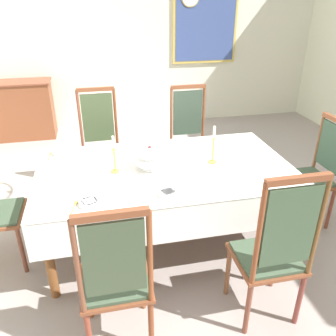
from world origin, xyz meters
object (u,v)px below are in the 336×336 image
spoon_secondary (50,154)px  chair_south_a (116,278)px  chair_north_b (190,138)px  candlestick_east (213,148)px  framed_painting (206,18)px  bowl_far_left (168,193)px  dining_table (165,175)px  candlestick_west (114,158)px  chair_south_b (274,250)px  spoon_primary (75,204)px  sideboard (7,111)px  soup_tureen (150,158)px  chair_head_east (315,171)px  chair_north_a (100,144)px  bowl_near_right (61,153)px  bowl_near_left (89,202)px

spoon_secondary → chair_south_a: bearing=-69.8°
chair_north_b → spoon_secondary: (-1.50, -0.54, 0.17)m
candlestick_east → framed_painting: bearing=73.9°
bowl_far_left → dining_table: bearing=80.3°
chair_south_a → candlestick_west: bearing=84.7°
candlestick_east → spoon_secondary: bearing=161.1°
chair_south_b → framed_painting: bearing=78.6°
spoon_primary → sideboard: size_ratio=0.12×
chair_south_a → spoon_primary: chair_south_a is taller
soup_tureen → bowl_far_left: soup_tureen is taller
chair_south_b → spoon_primary: (-1.26, 0.58, 0.16)m
chair_south_b → chair_head_east: 1.42m
chair_south_a → sideboard: size_ratio=0.78×
chair_north_a → candlestick_west: size_ratio=3.73×
bowl_near_right → sideboard: 2.81m
bowl_near_left → framed_painting: framed_painting is taller
candlestick_east → spoon_secondary: size_ratio=1.92×
chair_north_b → sideboard: size_ratio=0.82×
chair_south_a → chair_north_a: (-0.00, 2.05, 0.03)m
bowl_far_left → sideboard: bearing=117.4°
bowl_near_left → spoon_secondary: bearing=109.8°
chair_south_b → framed_painting: (0.88, 4.34, 1.14)m
chair_north_a → candlestick_west: chair_north_a is taller
bowl_near_left → sideboard: (-1.25, 3.53, -0.32)m
chair_head_east → soup_tureen: size_ratio=4.07×
dining_table → bowl_near_right: bowl_near_right is taller
bowl_near_left → dining_table: bearing=35.8°
chair_north_a → bowl_near_right: bearing=57.1°
chair_north_a → soup_tureen: chair_north_a is taller
chair_south_a → candlestick_east: chair_south_a is taller
candlestick_west → candlestick_east: candlestick_east is taller
chair_north_b → chair_head_east: chair_north_b is taller
bowl_far_left → chair_north_b: bearing=68.4°
chair_head_east → candlestick_east: size_ratio=3.17×
chair_head_east → bowl_near_left: (-2.13, -0.47, 0.22)m
dining_table → spoon_secondary: (-0.99, 0.49, 0.08)m
chair_head_east → candlestick_west: size_ratio=3.35×
framed_painting → chair_south_b: bearing=-101.4°
chair_south_b → chair_north_b: (0.00, 2.05, -0.01)m
bowl_near_left → sideboard: 3.76m
soup_tureen → spoon_secondary: 0.99m
soup_tureen → bowl_near_left: (-0.52, -0.47, -0.08)m
chair_north_a → chair_south_a: bearing=90.0°
chair_south_a → spoon_secondary: (-0.47, 1.51, 0.19)m
dining_table → bowl_near_left: 0.81m
spoon_secondary → framed_painting: bearing=52.8°
chair_north_b → spoon_secondary: bearing=19.8°
candlestick_west → spoon_secondary: size_ratio=1.82×
chair_south_a → bowl_near_left: bearing=102.9°
spoon_secondary → spoon_primary: bearing=-72.3°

